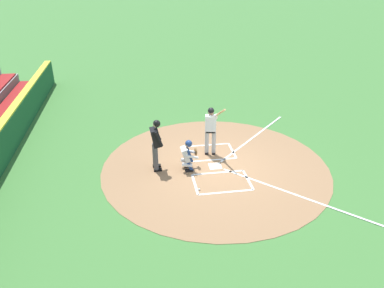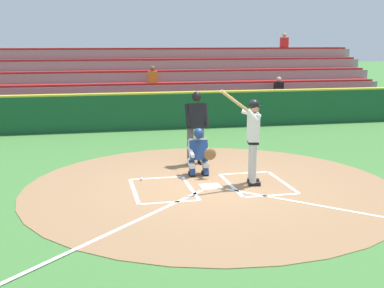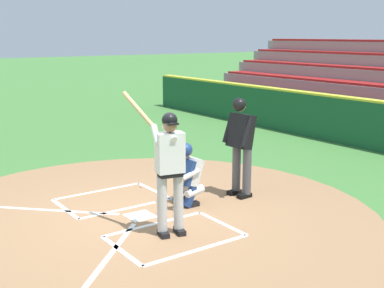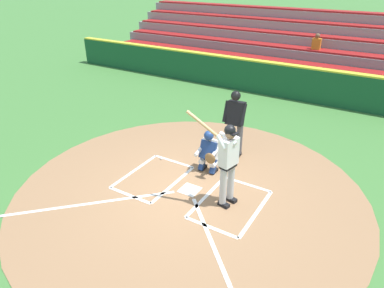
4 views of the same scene
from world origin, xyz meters
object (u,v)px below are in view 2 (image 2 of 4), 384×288
object	(u,v)px
batter	(253,135)
baseball	(141,179)
catcher	(199,151)
plate_umpire	(196,123)

from	to	relation	value
batter	baseball	bearing A→B (deg)	-19.67
batter	catcher	xyz separation A→B (m)	(0.96, -0.98, -0.51)
batter	catcher	size ratio (longest dim) A/B	1.88
plate_umpire	baseball	distance (m)	2.23
catcher	baseball	distance (m)	1.48
plate_umpire	baseball	xyz separation A→B (m)	(1.54, 1.23, -1.04)
catcher	baseball	world-z (taller)	catcher
batter	baseball	world-z (taller)	batter
catcher	plate_umpire	distance (m)	1.20
batter	plate_umpire	size ratio (longest dim) A/B	1.14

